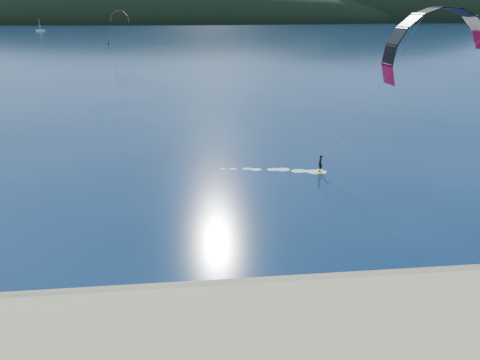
% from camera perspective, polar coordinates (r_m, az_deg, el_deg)
% --- Properties ---
extents(ground, '(1800.00, 1800.00, 0.00)m').
position_cam_1_polar(ground, '(23.41, -2.30, -20.77)').
color(ground, '#071E37').
rests_on(ground, ground).
extents(wet_sand, '(220.00, 2.50, 0.10)m').
position_cam_1_polar(wet_sand, '(26.90, -2.95, -14.31)').
color(wet_sand, olive).
rests_on(wet_sand, ground).
extents(headland, '(1200.00, 310.00, 140.00)m').
position_cam_1_polar(headland, '(762.89, -6.16, 19.69)').
color(headland, black).
rests_on(headland, ground).
extents(kitesurfer_near, '(22.23, 9.84, 15.74)m').
position_cam_1_polar(kitesurfer_near, '(40.39, 23.36, 13.53)').
color(kitesurfer_near, '#CBDE1A').
rests_on(kitesurfer_near, ground).
extents(kitesurfer_far, '(11.97, 6.56, 14.32)m').
position_cam_1_polar(kitesurfer_far, '(224.05, -15.35, 19.30)').
color(kitesurfer_far, '#CBDE1A').
rests_on(kitesurfer_far, ground).
extents(sailboat, '(7.49, 4.63, 10.42)m').
position_cam_1_polar(sailboat, '(435.83, -24.46, 17.26)').
color(sailboat, white).
rests_on(sailboat, ground).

